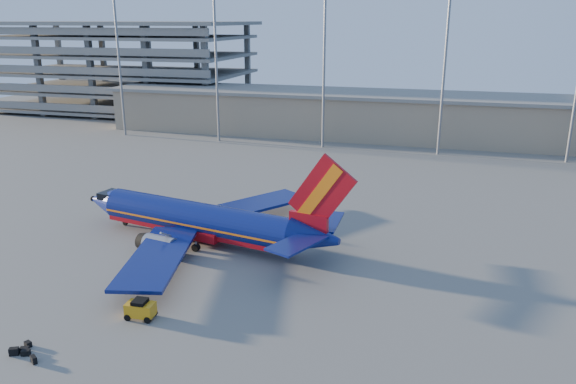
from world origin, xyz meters
name	(u,v)px	position (x,y,z in m)	size (l,w,h in m)	color
ground	(271,245)	(0.00, 0.00, 0.00)	(220.00, 220.00, 0.00)	slate
terminal_building	(414,116)	(10.00, 58.00, 4.32)	(122.00, 16.00, 8.50)	gray
parking_garage	(122,62)	(-62.00, 74.05, 11.73)	(62.00, 32.00, 21.40)	slate
light_mast_row	(384,47)	(5.00, 46.00, 17.55)	(101.60, 1.60, 28.65)	gray
aircraft_main	(204,221)	(-6.77, -1.09, 2.30)	(31.52, 30.04, 10.76)	navy
baggage_tug	(140,309)	(-5.10, -16.65, 0.81)	(2.25, 1.45, 1.57)	orange
luggage_pile	(24,352)	(-10.25, -23.21, 0.23)	(2.61, 2.04, 0.54)	black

